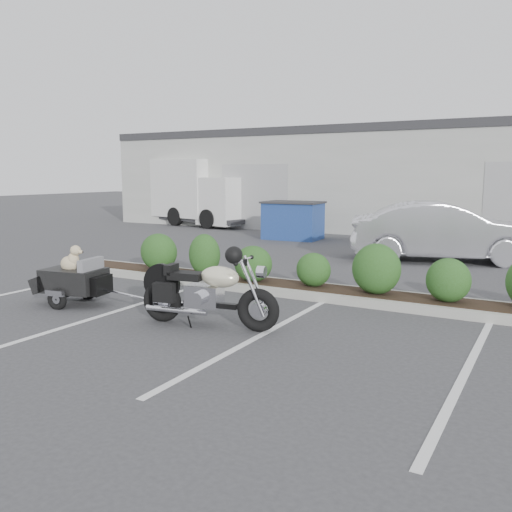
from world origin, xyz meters
The scene contains 8 objects.
ground centered at (0.00, 0.00, 0.00)m, with size 90.00×90.00×0.00m, color #38383A.
planter_kerb centered at (1.00, 2.20, 0.07)m, with size 12.00×1.00×0.15m, color #9E9E93.
building centered at (0.00, 17.00, 2.00)m, with size 26.00×10.00×4.00m, color #9EA099.
motorcycle centered at (0.30, -0.49, 0.50)m, with size 2.17×0.86×1.25m.
pet_trailer centered at (-2.48, -0.47, 0.44)m, with size 1.76×1.00×1.04m.
sedan centered at (2.15, 7.41, 0.76)m, with size 1.61×4.62×1.52m, color silver.
dumpster centered at (-3.26, 9.87, 0.65)m, with size 2.03×1.44×1.29m.
delivery_truck centered at (-9.43, 12.69, 1.35)m, with size 6.44×3.21×2.82m.
Camera 1 is at (4.70, -6.87, 2.22)m, focal length 38.00 mm.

